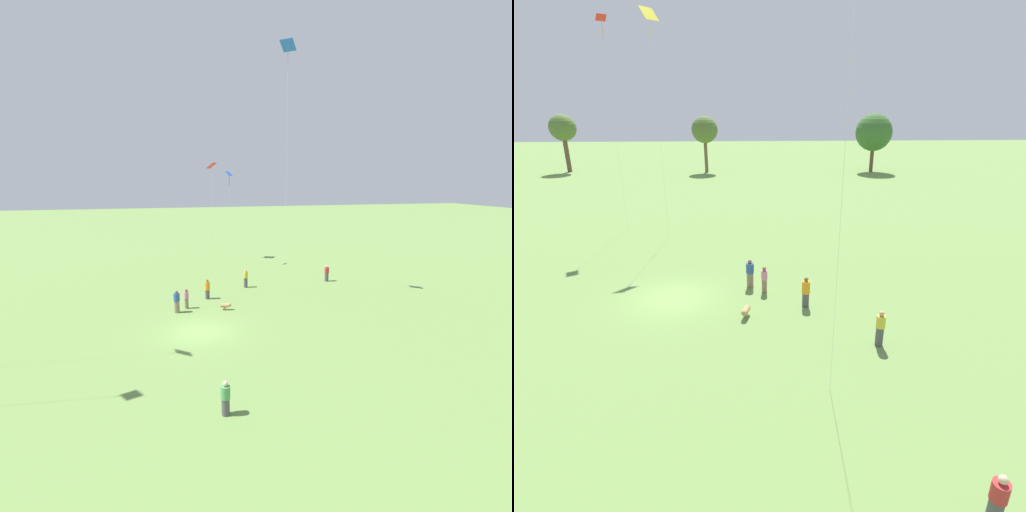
{
  "view_description": "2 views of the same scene",
  "coord_description": "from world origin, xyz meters",
  "views": [
    {
      "loc": [
        -26.06,
        2.51,
        10.36
      ],
      "look_at": [
        2.66,
        -4.61,
        4.59
      ],
      "focal_mm": 28.0,
      "sensor_mm": 36.0,
      "label": 1
    },
    {
      "loc": [
        4.37,
        -21.15,
        10.33
      ],
      "look_at": [
        5.41,
        -3.28,
        3.71
      ],
      "focal_mm": 28.0,
      "sensor_mm": 36.0,
      "label": 2
    }
  ],
  "objects": [
    {
      "name": "person_0",
      "position": [
        7.49,
        -1.44,
        0.86
      ],
      "size": [
        0.56,
        0.56,
        1.76
      ],
      "rotation": [
        0.0,
        0.0,
        5.96
      ],
      "color": "#4C4C51",
      "rests_on": "ground_plane"
    },
    {
      "name": "person_2",
      "position": [
        -10.11,
        -0.05,
        0.8
      ],
      "size": [
        0.6,
        0.6,
        1.63
      ],
      "rotation": [
        0.0,
        0.0,
        0.67
      ],
      "color": "#4C4C51",
      "rests_on": "ground_plane"
    },
    {
      "name": "person_1",
      "position": [
        10.35,
        -5.49,
        0.87
      ],
      "size": [
        0.59,
        0.59,
        1.77
      ],
      "rotation": [
        0.0,
        0.0,
        5.63
      ],
      "color": "#4C4C51",
      "rests_on": "ground_plane"
    },
    {
      "name": "person_5",
      "position": [
        10.68,
        -14.04,
        0.82
      ],
      "size": [
        0.56,
        0.56,
        1.68
      ],
      "rotation": [
        0.0,
        0.0,
        2.89
      ],
      "color": "#4C4C51",
      "rests_on": "ground_plane"
    },
    {
      "name": "person_6",
      "position": [
        4.46,
        1.33,
        0.88
      ],
      "size": [
        0.62,
        0.62,
        1.8
      ],
      "rotation": [
        0.0,
        0.0,
        0.37
      ],
      "color": "#847056",
      "rests_on": "ground_plane"
    },
    {
      "name": "kite_0",
      "position": [
        20.27,
        -5.76,
        10.32
      ],
      "size": [
        0.95,
        0.93,
        11.16
      ],
      "rotation": [
        0.0,
        0.0,
        4.78
      ],
      "color": "blue",
      "rests_on": "ground_plane"
    },
    {
      "name": "kite_1",
      "position": [
        7.46,
        -8.49,
        20.12
      ],
      "size": [
        1.45,
        1.47,
        21.4
      ],
      "rotation": [
        0.0,
        0.0,
        0.06
      ],
      "color": "blue",
      "rests_on": "ground_plane"
    },
    {
      "name": "person_4",
      "position": [
        5.3,
        0.53,
        0.81
      ],
      "size": [
        0.47,
        0.47,
        1.63
      ],
      "rotation": [
        0.0,
        0.0,
        5.07
      ],
      "color": "#847056",
      "rests_on": "ground_plane"
    },
    {
      "name": "dog_0",
      "position": [
        4.17,
        -2.5,
        0.37
      ],
      "size": [
        0.5,
        0.88,
        0.57
      ],
      "rotation": [
        0.0,
        0.0,
        2.88
      ],
      "color": "tan",
      "rests_on": "ground_plane"
    },
    {
      "name": "kite_4",
      "position": [
        24.82,
        -4.37,
        11.61
      ],
      "size": [
        1.56,
        1.49,
        12.29
      ],
      "rotation": [
        0.0,
        0.0,
        1.79
      ],
      "color": "red",
      "rests_on": "ground_plane"
    },
    {
      "name": "ground_plane",
      "position": [
        0.0,
        0.0,
        0.0
      ],
      "size": [
        240.0,
        240.0,
        0.0
      ],
      "primitive_type": "plane",
      "color": "#6B8E47"
    }
  ]
}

